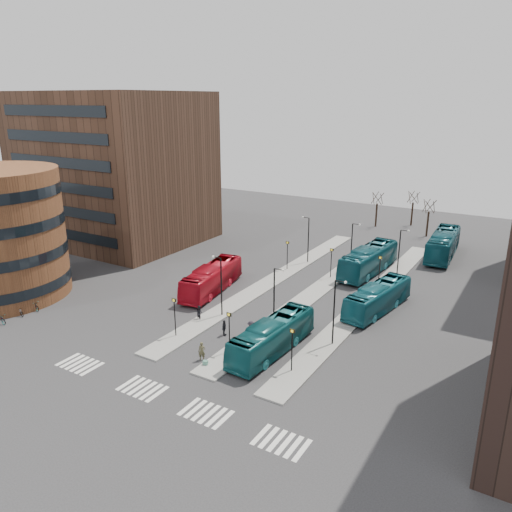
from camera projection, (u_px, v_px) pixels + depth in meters
The scene contains 22 objects.
ground at pixel (112, 420), 34.13m from camera, with size 160.00×160.00×0.00m, color #2A2A2D.
island_left at pixel (275, 279), 60.54m from camera, with size 2.50×45.00×0.15m, color gray.
island_mid at pixel (320, 288), 57.58m from camera, with size 2.50×45.00×0.15m, color gray.
island_right at pixel (370, 299), 54.62m from camera, with size 2.50×45.00×0.15m, color gray.
suitcase at pixel (205, 363), 40.96m from camera, with size 0.39×0.31×0.49m, color #1C419A.
red_bus at pixel (212, 278), 56.52m from camera, with size 2.61×11.15×3.10m, color #B50D1E.
teal_bus_a at pixel (272, 336), 42.87m from camera, with size 2.51×10.71×2.98m, color #12575C.
teal_bus_b at pixel (369, 260), 62.40m from camera, with size 2.89×12.34×3.44m, color #135461.
teal_bus_c at pixel (378, 298), 51.21m from camera, with size 2.49×10.64×2.96m, color #166371.
teal_bus_d at pixel (443, 244), 68.89m from camera, with size 3.00×12.84×3.58m, color #135260.
traveller at pixel (202, 351), 41.74m from camera, with size 0.60×0.39×1.64m, color #4C482D.
commuter_a at pixel (199, 313), 49.41m from camera, with size 0.73×0.57×1.50m, color black.
commuter_b at pixel (224, 328), 46.11m from camera, with size 0.90×0.38×1.54m, color black.
commuter_c at pixel (251, 330), 45.36m from camera, with size 1.16×0.67×1.79m, color black.
bicycle_near at pixel (0, 319), 48.70m from camera, with size 0.64×1.83×0.96m, color gray.
bicycle_mid at pixel (19, 312), 50.39m from camera, with size 0.43×1.54×0.92m, color gray.
bicycle_far at pixel (34, 306), 51.75m from camera, with size 0.66×1.88×0.99m, color gray.
crosswalk_stripes at pixel (170, 399), 36.52m from camera, with size 22.35×2.40×0.01m.
office_block at pixel (115, 168), 75.30m from camera, with size 25.00×20.12×22.00m.
sign_poles at pixel (289, 288), 51.36m from camera, with size 12.45×22.12×3.65m.
lamp_posts at pixel (319, 265), 54.57m from camera, with size 14.04×20.24×6.12m.
bare_trees at pixel (405, 213), 83.08m from camera, with size 10.97×8.14×5.90m.
Camera 1 is at (23.53, -19.80, 21.05)m, focal length 35.00 mm.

